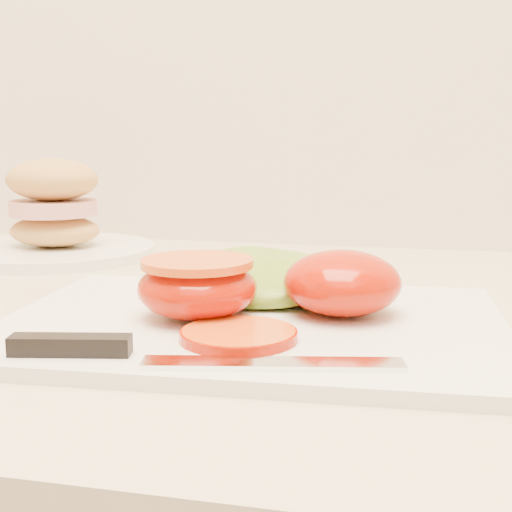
# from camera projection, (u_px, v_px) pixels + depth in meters

# --- Properties ---
(cutting_board) EXTENTS (0.38, 0.28, 0.01)m
(cutting_board) POSITION_uv_depth(u_px,v_px,m) (253.00, 325.00, 0.52)
(cutting_board) COLOR silver
(cutting_board) RESTS_ON counter
(tomato_half_dome) EXTENTS (0.09, 0.09, 0.05)m
(tomato_half_dome) POSITION_uv_depth(u_px,v_px,m) (342.00, 283.00, 0.53)
(tomato_half_dome) COLOR #B31B00
(tomato_half_dome) RESTS_ON cutting_board
(tomato_half_cut) EXTENTS (0.09, 0.09, 0.04)m
(tomato_half_cut) POSITION_uv_depth(u_px,v_px,m) (197.00, 286.00, 0.52)
(tomato_half_cut) COLOR #B31B00
(tomato_half_cut) RESTS_ON cutting_board
(tomato_slice_0) EXTENTS (0.08, 0.08, 0.01)m
(tomato_slice_0) POSITION_uv_depth(u_px,v_px,m) (239.00, 335.00, 0.47)
(tomato_slice_0) COLOR orange
(tomato_slice_0) RESTS_ON cutting_board
(lettuce_leaf_0) EXTENTS (0.19, 0.17, 0.03)m
(lettuce_leaf_0) POSITION_uv_depth(u_px,v_px,m) (251.00, 277.00, 0.60)
(lettuce_leaf_0) COLOR olive
(lettuce_leaf_0) RESTS_ON cutting_board
(lettuce_leaf_1) EXTENTS (0.14, 0.14, 0.02)m
(lettuce_leaf_1) POSITION_uv_depth(u_px,v_px,m) (306.00, 281.00, 0.59)
(lettuce_leaf_1) COLOR olive
(lettuce_leaf_1) RESTS_ON cutting_board
(knife) EXTENTS (0.24, 0.05, 0.01)m
(knife) POSITION_uv_depth(u_px,v_px,m) (147.00, 352.00, 0.43)
(knife) COLOR silver
(knife) RESTS_ON cutting_board
(sandwich_plate) EXTENTS (0.23, 0.23, 0.11)m
(sandwich_plate) POSITION_uv_depth(u_px,v_px,m) (54.00, 222.00, 0.83)
(sandwich_plate) COLOR white
(sandwich_plate) RESTS_ON counter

